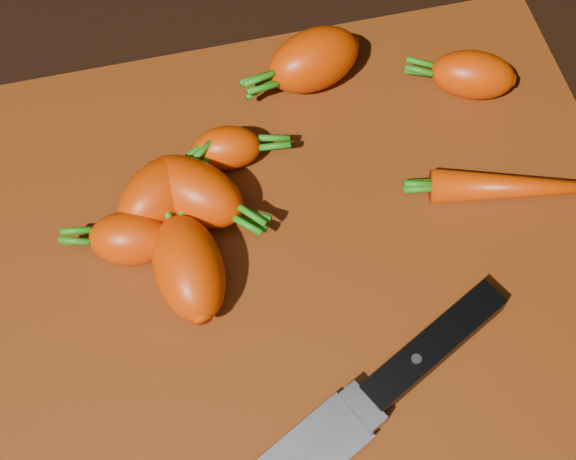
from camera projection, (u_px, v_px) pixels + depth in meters
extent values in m
cube|color=black|center=(291.00, 264.00, 0.58)|extent=(2.00, 2.00, 0.01)
cube|color=#672C0D|center=(291.00, 258.00, 0.57)|extent=(0.50, 0.40, 0.01)
ellipsoid|color=#C93200|center=(159.00, 194.00, 0.57)|extent=(0.08, 0.08, 0.04)
ellipsoid|color=#C93200|center=(130.00, 239.00, 0.55)|extent=(0.06, 0.05, 0.04)
ellipsoid|color=#C93200|center=(193.00, 191.00, 0.57)|extent=(0.09, 0.09, 0.05)
ellipsoid|color=#C93200|center=(189.00, 268.00, 0.54)|extent=(0.05, 0.08, 0.05)
ellipsoid|color=#C93200|center=(314.00, 60.00, 0.62)|extent=(0.09, 0.07, 0.05)
ellipsoid|color=#C93200|center=(227.00, 148.00, 0.59)|extent=(0.05, 0.04, 0.03)
ellipsoid|color=#C93200|center=(473.00, 75.00, 0.62)|extent=(0.07, 0.06, 0.04)
ellipsoid|color=#C93200|center=(530.00, 187.00, 0.58)|extent=(0.15, 0.06, 0.03)
cube|color=black|center=(318.00, 447.00, 0.50)|extent=(0.11, 0.07, 0.02)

